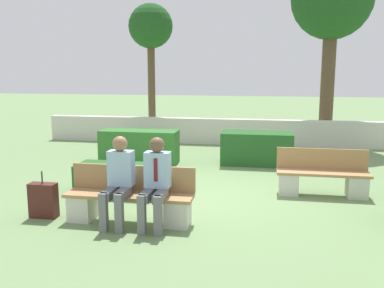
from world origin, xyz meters
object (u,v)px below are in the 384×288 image
(bench_front, at_px, (130,201))
(tree_center_left, at_px, (332,2))
(tree_leftmost, at_px, (151,30))
(person_seated_man, at_px, (156,178))
(suitcase, at_px, (43,200))
(person_seated_woman, at_px, (119,176))
(bench_left_side, at_px, (322,178))

(bench_front, distance_m, tree_center_left, 9.80)
(tree_center_left, bearing_deg, tree_leftmost, -179.79)
(bench_front, height_order, tree_leftmost, tree_leftmost)
(person_seated_man, relative_size, suitcase, 1.78)
(person_seated_woman, xyz_separation_m, suitcase, (-1.31, 0.08, -0.47))
(bench_left_side, xyz_separation_m, person_seated_woman, (-3.24, -2.15, 0.43))
(person_seated_man, height_order, tree_leftmost, tree_leftmost)
(person_seated_man, relative_size, tree_leftmost, 0.30)
(bench_front, relative_size, tree_leftmost, 0.45)
(bench_front, xyz_separation_m, bench_left_side, (3.12, 2.01, -0.01))
(bench_left_side, relative_size, person_seated_woman, 1.26)
(bench_front, bearing_deg, tree_center_left, 64.10)
(person_seated_woman, bearing_deg, bench_front, 48.87)
(bench_front, height_order, person_seated_man, person_seated_man)
(person_seated_woman, bearing_deg, tree_leftmost, 101.87)
(bench_left_side, bearing_deg, person_seated_woman, -150.31)
(person_seated_woman, relative_size, suitcase, 1.78)
(bench_left_side, bearing_deg, tree_leftmost, 125.70)
(tree_leftmost, bearing_deg, person_seated_man, -74.30)
(suitcase, bearing_deg, tree_center_left, 56.63)
(bench_front, height_order, person_seated_woman, person_seated_woman)
(suitcase, xyz_separation_m, tree_center_left, (5.33, 8.10, 4.09))
(bench_front, distance_m, person_seated_man, 0.63)
(bench_left_side, bearing_deg, person_seated_man, -144.96)
(bench_left_side, relative_size, suitcase, 2.24)
(tree_leftmost, bearing_deg, person_seated_woman, -78.13)
(tree_leftmost, relative_size, tree_center_left, 0.78)
(bench_left_side, xyz_separation_m, tree_leftmost, (-4.96, 6.01, 3.30))
(bench_front, bearing_deg, person_seated_woman, -131.13)
(person_seated_man, bearing_deg, suitcase, 177.47)
(bench_front, height_order, bench_left_side, same)
(bench_left_side, distance_m, person_seated_woman, 3.91)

